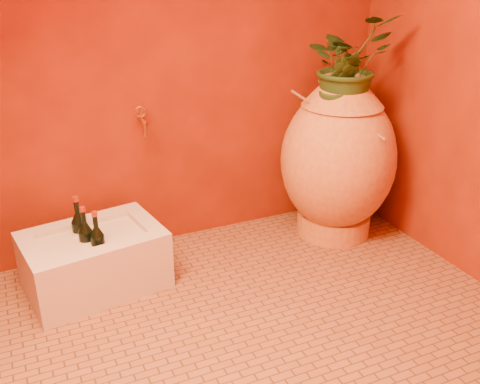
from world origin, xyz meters
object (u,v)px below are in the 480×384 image
amphora (338,159)px  wall_tap (142,119)px  wine_bottle_a (80,233)px  wine_bottle_b (98,246)px  stone_basin (95,261)px  wine_bottle_c (87,242)px

amphora → wall_tap: bearing=166.0°
amphora → wine_bottle_a: 1.53m
wall_tap → wine_bottle_b: bearing=-134.1°
stone_basin → wine_bottle_a: 0.16m
wine_bottle_a → amphora: bearing=-2.5°
wine_bottle_a → wine_bottle_b: 0.17m
wine_bottle_c → wall_tap: (0.40, 0.31, 0.51)m
wine_bottle_c → wine_bottle_b: bearing=-51.8°
wine_bottle_b → wall_tap: 0.72m
wall_tap → amphora: bearing=-14.0°
stone_basin → wall_tap: wall_tap is taller
wine_bottle_a → wine_bottle_c: size_ratio=1.05×
amphora → wall_tap: (-1.10, 0.27, 0.31)m
stone_basin → wine_bottle_c: (-0.03, -0.03, 0.13)m
wine_bottle_a → wall_tap: 0.69m
stone_basin → wine_bottle_c: wine_bottle_c is taller
amphora → stone_basin: amphora is taller
wine_bottle_b → amphora: bearing=3.6°
wine_bottle_b → wine_bottle_c: bearing=128.2°
wine_bottle_c → wall_tap: 0.72m
wine_bottle_a → wine_bottle_b: bearing=-68.6°
stone_basin → wall_tap: 0.79m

